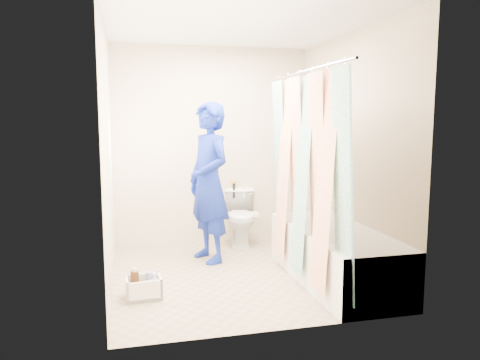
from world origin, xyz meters
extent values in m
plane|color=tan|center=(0.00, 0.00, 0.00)|extent=(2.60, 2.60, 0.00)
cube|color=silver|center=(0.00, 0.00, 2.40)|extent=(2.40, 2.60, 0.02)
cube|color=beige|center=(0.00, 1.30, 1.20)|extent=(2.40, 0.02, 2.40)
cube|color=beige|center=(0.00, -1.30, 1.20)|extent=(2.40, 0.02, 2.40)
cube|color=beige|center=(-1.20, 0.00, 1.20)|extent=(0.02, 2.60, 2.40)
cube|color=beige|center=(1.20, 0.00, 1.20)|extent=(0.02, 2.60, 2.40)
cube|color=white|center=(0.85, -0.43, 0.25)|extent=(0.70, 1.75, 0.50)
cube|color=white|center=(0.85, -0.43, 0.46)|extent=(0.58, 1.63, 0.06)
cylinder|color=silver|center=(0.52, -0.43, 1.95)|extent=(0.02, 1.90, 0.02)
cube|color=white|center=(0.52, -0.43, 1.02)|extent=(0.06, 1.75, 1.80)
imported|color=silver|center=(0.30, 1.08, 0.33)|extent=(0.47, 0.71, 0.67)
cube|color=white|center=(0.28, 0.97, 0.39)|extent=(0.43, 0.24, 0.03)
cylinder|color=black|center=(0.26, 1.27, 0.64)|extent=(0.03, 0.03, 0.20)
cylinder|color=gold|center=(0.26, 1.27, 0.75)|extent=(0.05, 0.05, 0.03)
cylinder|color=white|center=(0.38, 1.25, 0.62)|extent=(0.02, 0.02, 0.16)
imported|color=#0F119A|center=(-0.19, 0.51, 0.85)|extent=(0.60, 0.73, 1.71)
cube|color=white|center=(-0.93, -0.42, 0.01)|extent=(0.31, 0.26, 0.03)
cube|color=white|center=(-1.07, -0.43, 0.09)|extent=(0.03, 0.24, 0.18)
cube|color=white|center=(-0.79, -0.42, 0.09)|extent=(0.03, 0.24, 0.18)
cube|color=white|center=(-0.92, -0.53, 0.09)|extent=(0.30, 0.04, 0.18)
cube|color=white|center=(-0.94, -0.31, 0.09)|extent=(0.30, 0.04, 0.18)
cylinder|color=#45270D|center=(-1.00, -0.39, 0.13)|extent=(0.07, 0.07, 0.20)
cylinder|color=silver|center=(-0.87, -0.37, 0.12)|extent=(0.06, 0.06, 0.18)
cylinder|color=beige|center=(-0.91, -0.47, 0.09)|extent=(0.04, 0.04, 0.13)
cylinder|color=#45270D|center=(-1.00, -0.49, 0.06)|extent=(0.06, 0.06, 0.06)
cylinder|color=gold|center=(-1.00, -0.49, 0.10)|extent=(0.06, 0.06, 0.01)
imported|color=white|center=(-0.84, -0.46, 0.13)|extent=(0.11, 0.11, 0.19)
camera|label=1|loc=(-1.04, -4.38, 1.54)|focal=35.00mm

